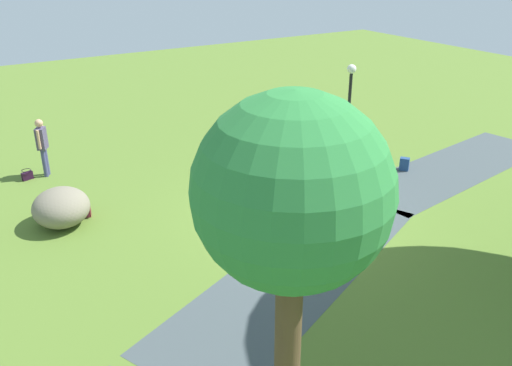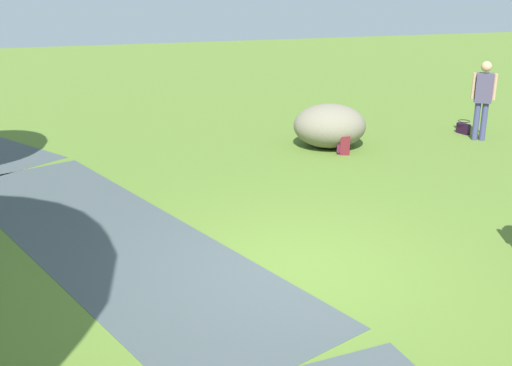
{
  "view_description": "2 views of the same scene",
  "coord_description": "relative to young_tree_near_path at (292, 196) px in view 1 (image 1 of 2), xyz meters",
  "views": [
    {
      "loc": [
        7.53,
        10.23,
        6.43
      ],
      "look_at": [
        1.12,
        -0.13,
        1.03
      ],
      "focal_mm": 37.86,
      "sensor_mm": 36.0,
      "label": 1
    },
    {
      "loc": [
        -7.28,
        2.47,
        3.91
      ],
      "look_at": [
        -0.58,
        0.71,
        1.46
      ],
      "focal_mm": 45.16,
      "sensor_mm": 36.0,
      "label": 2
    }
  ],
  "objects": [
    {
      "name": "ground_plane",
      "position": [
        -4.18,
        -5.62,
        -3.74
      ],
      "size": [
        48.0,
        48.0,
        0.0
      ],
      "primitive_type": "plane",
      "color": "#54722A"
    },
    {
      "name": "footpath_segment_near",
      "position": [
        -10.22,
        -5.47,
        -3.74
      ],
      "size": [
        8.25,
        3.42,
        0.01
      ],
      "color": "#40494C",
      "rests_on": "ground"
    },
    {
      "name": "footpath_segment_mid",
      "position": [
        -2.6,
        -3.3,
        -3.74
      ],
      "size": [
        8.26,
        5.34,
        0.01
      ],
      "color": "#40494C",
      "rests_on": "ground"
    },
    {
      "name": "young_tree_near_path",
      "position": [
        0.0,
        0.0,
        0.0
      ],
      "size": [
        2.41,
        2.41,
        5.01
      ],
      "color": "brown",
      "rests_on": "ground"
    },
    {
      "name": "lamp_post",
      "position": [
        -7.65,
        -7.69,
        -1.79
      ],
      "size": [
        0.28,
        0.28,
        3.13
      ],
      "color": "black",
      "rests_on": "ground"
    },
    {
      "name": "lawn_boulder",
      "position": [
        1.16,
        -8.11,
        -3.28
      ],
      "size": [
        1.7,
        1.83,
        0.93
      ],
      "color": "slate",
      "rests_on": "ground"
    },
    {
      "name": "woman_with_handbag",
      "position": [
        0.81,
        -11.55,
        -2.71
      ],
      "size": [
        0.39,
        0.46,
        1.77
      ],
      "color": "#434475",
      "rests_on": "ground"
    },
    {
      "name": "man_near_boulder",
      "position": [
        -5.04,
        -8.79,
        -2.71
      ],
      "size": [
        0.41,
        0.43,
        1.77
      ],
      "color": "#212331",
      "rests_on": "ground"
    },
    {
      "name": "handbag_on_grass",
      "position": [
        1.38,
        -11.52,
        -3.6
      ],
      "size": [
        0.34,
        0.34,
        0.31
      ],
      "color": "black",
      "rests_on": "ground"
    },
    {
      "name": "backpack_by_boulder",
      "position": [
        0.58,
        -8.22,
        -3.55
      ],
      "size": [
        0.33,
        0.32,
        0.4
      ],
      "color": "maroon",
      "rests_on": "ground"
    },
    {
      "name": "spare_backpack_on_lawn",
      "position": [
        -8.72,
        -6.16,
        -3.55
      ],
      "size": [
        0.35,
        0.35,
        0.4
      ],
      "color": "navy",
      "rests_on": "ground"
    },
    {
      "name": "frisbee_on_grass",
      "position": [
        -7.91,
        -8.11,
        -3.73
      ],
      "size": [
        0.22,
        0.22,
        0.02
      ],
      "color": "#2EACE5",
      "rests_on": "ground"
    }
  ]
}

